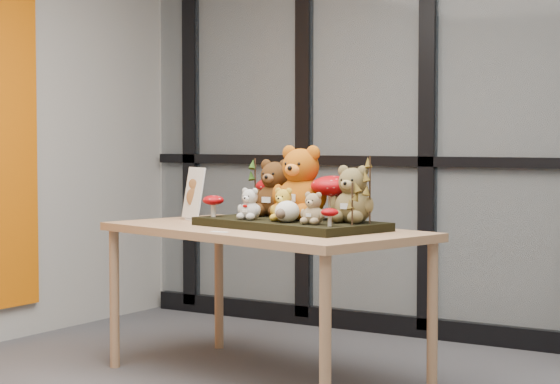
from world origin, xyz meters
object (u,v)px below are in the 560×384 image
Objects in this scene: bear_small_yellow at (284,203)px; plush_cream_hedgehog at (287,210)px; bear_tan_back at (353,191)px; sign_holder at (194,196)px; bear_beige_small at (313,207)px; bear_pooh_yellow at (301,179)px; bear_brown_medium at (275,185)px; mushroom_front_left at (213,205)px; display_table at (264,241)px; diorama_tray at (290,224)px; bear_white_bow at (250,202)px; mushroom_back_left at (274,194)px; mushroom_back_right at (333,196)px; mushroom_front_right at (330,216)px.

bear_small_yellow is 0.08m from plush_cream_hedgehog.
bear_tan_back reaches higher than sign_holder.
sign_holder is at bearing 176.25° from bear_beige_small.
bear_pooh_yellow is 1.25× the size of bear_brown_medium.
bear_brown_medium is 2.65× the size of mushroom_front_left.
display_table is at bearing 2.82° from mushroom_front_left.
bear_brown_medium reaches higher than diorama_tray.
bear_brown_medium is at bearing 156.27° from bear_beige_small.
bear_pooh_yellow reaches higher than bear_tan_back.
bear_white_bow is 1.04× the size of bear_beige_small.
display_table is 8.34× the size of mushroom_back_left.
plush_cream_hedgehog reaches higher than diorama_tray.
bear_tan_back is at bearing 4.59° from mushroom_front_left.
bear_pooh_yellow reaches higher than mushroom_front_left.
mushroom_front_left is at bearing -151.60° from bear_pooh_yellow.
bear_brown_medium is 1.13× the size of sign_holder.
bear_brown_medium is 0.11m from mushroom_back_left.
mushroom_back_right is (-0.02, 0.22, 0.04)m from bear_beige_small.
bear_brown_medium reaches higher than sign_holder.
mushroom_back_right is 0.85× the size of sign_holder.
bear_tan_back is 1.39× the size of mushroom_back_left.
plush_cream_hedgehog is 0.53× the size of mushroom_back_left.
sign_holder is (-0.67, 0.13, 0.11)m from diorama_tray.
mushroom_front_right reaches higher than display_table.
display_table is at bearing -60.83° from bear_brown_medium.
bear_beige_small is at bearing -34.43° from bear_pooh_yellow.
diorama_tray is 0.43m from mushroom_front_left.
bear_tan_back is 0.14m from mushroom_back_right.
bear_brown_medium is (-0.05, 0.18, 0.26)m from display_table.
bear_brown_medium is at bearing 179.27° from bear_tan_back.
bear_pooh_yellow reaches higher than bear_brown_medium.
mushroom_back_left is (-0.08, 0.33, 0.02)m from bear_white_bow.
display_table is 7.42× the size of mushroom_back_right.
mushroom_back_right reaches higher than diorama_tray.
bear_pooh_yellow is 0.20m from mushroom_back_right.
bear_small_yellow is 1.03× the size of bear_white_bow.
bear_tan_back is at bearing 22.10° from sign_holder.
bear_pooh_yellow is 2.33× the size of bear_white_bow.
bear_pooh_yellow is 0.33m from bear_beige_small.
mushroom_back_left is at bearing 153.65° from bear_beige_small.
mushroom_front_left is (-0.49, 0.09, 0.00)m from plush_cream_hedgehog.
display_table is at bearing 12.28° from sign_holder.
bear_white_bow is at bearing 167.47° from mushroom_front_right.
diorama_tray reaches higher than display_table.
mushroom_back_left is 0.48m from mushroom_back_right.
bear_pooh_yellow is 0.45m from mushroom_front_right.
plush_cream_hedgehog is at bearing 4.52° from bear_white_bow.
display_table is 4.48× the size of bear_pooh_yellow.
mushroom_back_left is (-0.47, 0.40, 0.02)m from bear_beige_small.
bear_pooh_yellow is at bearing -32.23° from mushroom_back_left.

